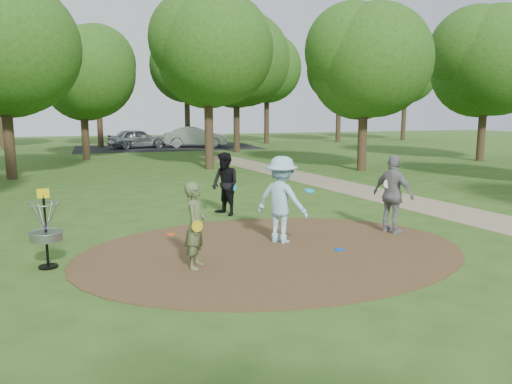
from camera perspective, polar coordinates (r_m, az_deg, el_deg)
name	(u,v)px	position (r m, az deg, el deg)	size (l,w,h in m)	color
ground	(273,251)	(10.77, 1.99, -6.79)	(100.00, 100.00, 0.00)	#2D5119
dirt_clearing	(273,251)	(10.77, 1.99, -6.74)	(8.40, 8.40, 0.02)	#47301C
footpath	(459,213)	(15.72, 22.19, -2.27)	(2.00, 40.00, 0.01)	#8C7A5B
parking_lot	(168,147)	(40.21, -10.08, 5.05)	(14.00, 8.00, 0.01)	black
player_observer_with_disc	(196,225)	(9.54, -6.93, -3.82)	(0.62, 0.72, 1.66)	#58663B
player_throwing_with_disc	(282,200)	(11.26, 2.94, -0.90)	(1.50, 1.46, 1.98)	#9BD1E7
player_walking_with_disc	(225,184)	(14.22, -3.54, 0.92)	(0.97, 1.08, 1.81)	black
player_waiting_with_disc	(393,195)	(12.54, 15.41, -0.29)	(0.83, 1.22, 1.93)	gray
disc_ground_blue	(340,250)	(10.93, 9.53, -6.52)	(0.22, 0.22, 0.02)	blue
disc_ground_red	(171,234)	(12.24, -9.70, -4.78)	(0.22, 0.22, 0.02)	#E24D16
car_left	(137,138)	(39.87, -13.41, 5.97)	(1.77, 4.41, 1.50)	#A9ABB0
car_right	(196,137)	(40.05, -6.91, 6.26)	(1.72, 4.92, 1.62)	#B9BDC1
disc_golf_basket	(45,223)	(10.28, -22.95, -3.31)	(0.63, 0.63, 1.54)	black
tree_ring	(250,54)	(21.24, -0.66, 15.45)	(37.34, 45.68, 9.32)	#332316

